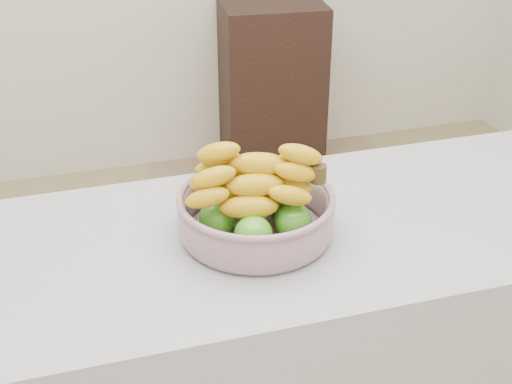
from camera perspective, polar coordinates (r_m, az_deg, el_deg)
The scene contains 2 objects.
cabinet at distance 3.53m, azimuth 1.26°, elevation 8.22°, with size 0.47×0.38×0.85m, color black.
fruit_bowl at distance 1.45m, azimuth -0.02°, elevation -1.39°, with size 0.32×0.32×0.19m.
Camera 1 is at (-0.39, -1.35, 1.70)m, focal length 50.00 mm.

